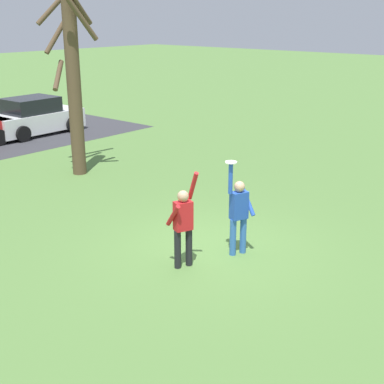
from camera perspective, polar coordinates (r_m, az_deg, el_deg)
ground_plane at (r=11.98m, az=2.07°, el=-6.09°), size 120.00×120.00×0.00m
person_catcher at (r=11.43m, az=4.99°, el=-2.06°), size 0.58×0.49×2.08m
person_defender at (r=10.81m, az=-0.95°, el=-3.23°), size 0.63×0.57×2.04m
frisbee_disc at (r=10.98m, az=4.16°, el=3.18°), size 0.24×0.24×0.02m
parked_car_white at (r=24.30m, az=-16.46°, el=7.62°), size 4.15×2.13×1.59m
bare_tree_tall at (r=17.38m, az=-12.54°, el=11.80°), size 1.79×1.79×6.18m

